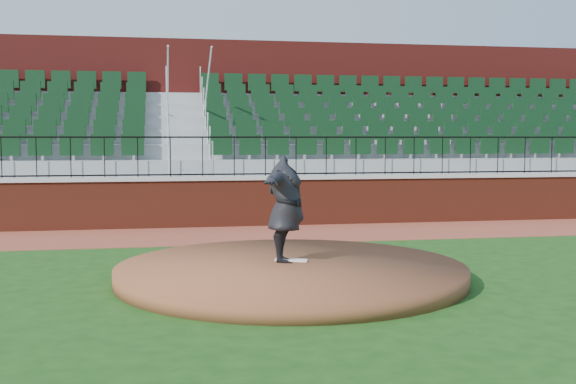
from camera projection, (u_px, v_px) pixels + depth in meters
name	position (u px, v px, depth m)	size (l,w,h in m)	color
ground	(305.00, 279.00, 11.35)	(90.00, 90.00, 0.00)	#184012
warning_track	(259.00, 234.00, 16.64)	(34.00, 3.20, 0.01)	brown
field_wall	(250.00, 203.00, 18.17)	(34.00, 0.35, 1.20)	maroon
wall_cap	(250.00, 178.00, 18.12)	(34.00, 0.45, 0.10)	#B7B7B7
wall_railing	(250.00, 157.00, 18.07)	(34.00, 0.05, 1.00)	black
seating_stands	(238.00, 137.00, 20.71)	(34.00, 5.10, 4.60)	gray
concourse_wall	(229.00, 124.00, 23.42)	(34.00, 0.50, 5.50)	maroon
pitchers_mound	(291.00, 272.00, 11.27)	(5.61, 5.61, 0.25)	brown
pitching_rubber	(291.00, 260.00, 11.57)	(0.54, 0.13, 0.04)	white
pitcher	(286.00, 209.00, 11.41)	(2.14, 0.58, 1.74)	black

